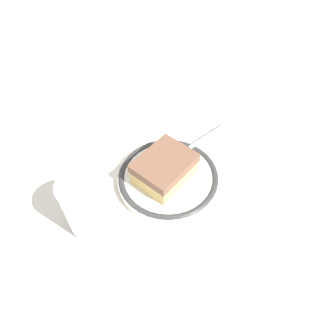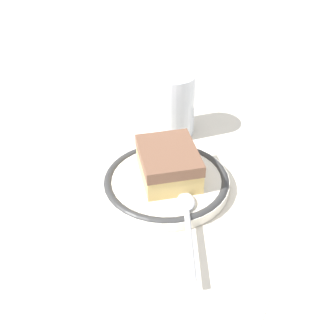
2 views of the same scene
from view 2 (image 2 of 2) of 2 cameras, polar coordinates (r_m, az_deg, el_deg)
name	(u,v)px [view 2 (image 2 of 2)]	position (r m, az deg, el deg)	size (l,w,h in m)	color
ground_plane	(165,189)	(0.57, -0.46, -3.06)	(2.40, 2.40, 0.00)	#B7B2A8
placemat	(165,189)	(0.57, -0.46, -3.00)	(0.53, 0.36, 0.00)	beige
plate	(168,182)	(0.57, 0.00, -2.01)	(0.18, 0.18, 0.02)	silver
cake_slice	(168,163)	(0.56, -0.04, 0.70)	(0.12, 0.12, 0.05)	#DBB76B
spoon	(188,220)	(0.50, 2.82, -7.44)	(0.14, 0.08, 0.01)	silver
cup	(173,108)	(0.67, 0.66, 8.51)	(0.07, 0.07, 0.10)	silver
napkin	(100,278)	(0.47, -9.56, -15.14)	(0.12, 0.12, 0.00)	white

